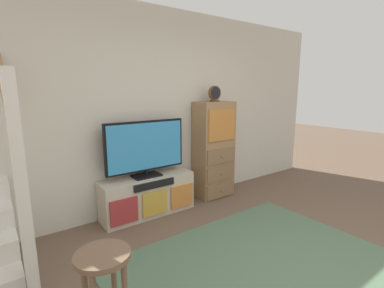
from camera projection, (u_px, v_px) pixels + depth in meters
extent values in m
cube|color=beige|center=(156.00, 110.00, 3.88)|extent=(6.40, 0.12, 2.70)
cube|color=#4C664C|center=(256.00, 265.00, 2.66)|extent=(2.60, 1.80, 0.01)
cube|color=#BCB29E|center=(148.00, 196.00, 3.71)|extent=(1.24, 0.36, 0.52)
cube|color=maroon|center=(124.00, 212.00, 3.32)|extent=(0.35, 0.02, 0.31)
cube|color=#B79333|center=(155.00, 203.00, 3.56)|extent=(0.35, 0.02, 0.31)
cube|color=#BC7533|center=(182.00, 196.00, 3.80)|extent=(0.35, 0.02, 0.31)
cube|color=black|center=(155.00, 185.00, 3.52)|extent=(0.56, 0.02, 0.09)
cube|color=black|center=(147.00, 175.00, 3.67)|extent=(0.36, 0.22, 0.02)
cylinder|color=black|center=(146.00, 172.00, 3.66)|extent=(0.05, 0.05, 0.06)
cube|color=black|center=(146.00, 146.00, 3.59)|extent=(1.08, 0.05, 0.65)
cube|color=#338CCC|center=(147.00, 146.00, 3.57)|extent=(1.03, 0.01, 0.60)
cube|color=#93704C|center=(214.00, 150.00, 4.28)|extent=(0.58, 0.34, 1.46)
cube|color=brown|center=(221.00, 190.00, 4.26)|extent=(0.53, 0.02, 0.22)
sphere|color=olive|center=(222.00, 191.00, 4.24)|extent=(0.03, 0.03, 0.03)
cube|color=brown|center=(221.00, 173.00, 4.21)|extent=(0.53, 0.02, 0.22)
sphere|color=olive|center=(222.00, 174.00, 4.19)|extent=(0.03, 0.03, 0.03)
cube|color=brown|center=(222.00, 156.00, 4.15)|extent=(0.53, 0.02, 0.22)
sphere|color=olive|center=(222.00, 156.00, 4.14)|extent=(0.03, 0.03, 0.03)
cube|color=#BC7533|center=(222.00, 125.00, 4.06)|extent=(0.49, 0.02, 0.46)
cube|color=#4C3823|center=(214.00, 101.00, 4.11)|extent=(0.12, 0.08, 0.02)
cylinder|color=brown|center=(215.00, 93.00, 4.09)|extent=(0.20, 0.04, 0.20)
cylinder|color=black|center=(216.00, 93.00, 4.07)|extent=(0.17, 0.01, 0.17)
cube|color=silver|center=(22.00, 190.00, 2.11)|extent=(0.09, 0.09, 1.80)
cube|color=#9E7547|center=(3.00, 83.00, 2.47)|extent=(0.06, 1.33, 0.99)
cylinder|color=brown|center=(102.00, 256.00, 1.69)|extent=(0.34, 0.34, 0.03)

